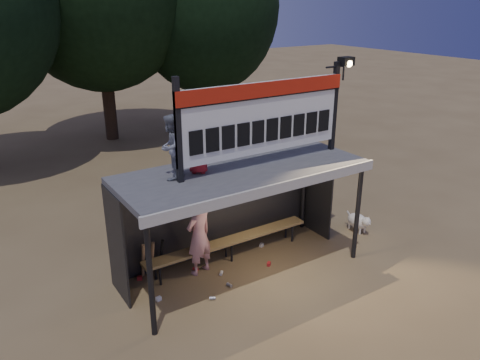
% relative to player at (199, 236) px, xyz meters
% --- Properties ---
extents(ground, '(80.00, 80.00, 0.00)m').
position_rel_player_xyz_m(ground, '(0.79, -0.43, -0.86)').
color(ground, brown).
rests_on(ground, ground).
extents(player, '(0.71, 0.56, 1.72)m').
position_rel_player_xyz_m(player, '(0.00, 0.00, 0.00)').
color(player, silver).
rests_on(player, ground).
extents(child_a, '(0.74, 0.73, 1.21)m').
position_rel_player_xyz_m(child_a, '(-0.60, -0.19, 2.06)').
color(child_a, slate).
rests_on(child_a, dugout_shelter).
extents(child_b, '(0.55, 0.52, 0.94)m').
position_rel_player_xyz_m(child_b, '(-0.04, -0.18, 1.93)').
color(child_b, '#A91A21').
rests_on(child_b, dugout_shelter).
extents(dugout_shelter, '(5.10, 2.08, 2.32)m').
position_rel_player_xyz_m(dugout_shelter, '(0.79, -0.18, 0.99)').
color(dugout_shelter, '#414144').
rests_on(dugout_shelter, ground).
extents(scoreboard_assembly, '(4.10, 0.27, 1.99)m').
position_rel_player_xyz_m(scoreboard_assembly, '(1.35, -0.44, 2.46)').
color(scoreboard_assembly, black).
rests_on(scoreboard_assembly, dugout_shelter).
extents(bench, '(4.00, 0.35, 0.48)m').
position_rel_player_xyz_m(bench, '(0.79, 0.12, -0.43)').
color(bench, olive).
rests_on(bench, ground).
extents(tree_right, '(6.08, 6.08, 8.72)m').
position_rel_player_xyz_m(tree_right, '(5.79, 10.07, 4.33)').
color(tree_right, black).
rests_on(tree_right, ground).
extents(dog, '(0.36, 0.81, 0.49)m').
position_rel_player_xyz_m(dog, '(4.22, -0.48, -0.58)').
color(dog, silver).
rests_on(dog, ground).
extents(bats, '(0.48, 0.32, 0.84)m').
position_rel_player_xyz_m(bats, '(-0.90, 0.39, -0.43)').
color(bats, '#976E46').
rests_on(bats, ground).
extents(litter, '(3.05, 1.53, 0.08)m').
position_rel_player_xyz_m(litter, '(0.12, -0.31, -0.82)').
color(litter, red).
rests_on(litter, ground).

